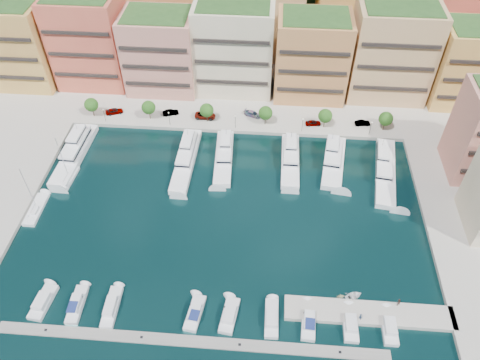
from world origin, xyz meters
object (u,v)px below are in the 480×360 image
at_px(cruiser_1, 77,305).
at_px(cruiser_4, 195,313).
at_px(cruiser_0, 43,302).
at_px(tender_2, 354,296).
at_px(tree_5, 386,119).
at_px(person_1, 398,302).
at_px(cruiser_8, 350,324).
at_px(cruiser_7, 309,321).
at_px(sailboat_2, 69,178).
at_px(tree_4, 325,116).
at_px(lamppost_0, 104,113).
at_px(cruiser_9, 389,327).
at_px(lamppost_4, 371,126).
at_px(car_5, 363,123).
at_px(cruiser_6, 272,319).
at_px(car_4, 313,123).
at_px(tree_0, 91,105).
at_px(yacht_2, 187,157).
at_px(yacht_5, 334,159).
at_px(yacht_0, 75,151).
at_px(yacht_6, 385,168).
at_px(lamppost_3, 303,123).
at_px(tree_3, 266,113).
at_px(car_1, 171,113).
at_px(lamppost_1, 169,116).
at_px(car_3, 253,114).
at_px(yacht_3, 224,155).
at_px(tree_2, 207,110).
at_px(car_2, 205,115).
at_px(tree_1, 149,108).
at_px(lamppost_2, 235,120).
at_px(cruiser_5, 229,316).
at_px(sailboat_1, 36,210).
at_px(tender_1, 341,296).
at_px(cruiser_2, 112,307).

relative_size(cruiser_1, cruiser_4, 1.06).
bearing_deg(cruiser_0, tender_2, 5.92).
xyz_separation_m(tree_5, person_1, (-4.54, -53.50, -2.81)).
bearing_deg(cruiser_8, cruiser_7, -179.82).
relative_size(cruiser_0, sailboat_2, 0.60).
bearing_deg(tree_4, lamppost_0, -177.80).
bearing_deg(tree_5, cruiser_9, -96.52).
relative_size(lamppost_4, sailboat_2, 0.32).
bearing_deg(car_5, cruiser_6, 150.29).
relative_size(tree_4, cruiser_1, 0.69).
xyz_separation_m(lamppost_0, cruiser_8, (62.23, -55.78, -3.28)).
bearing_deg(tree_4, car_4, 167.13).
bearing_deg(tree_0, yacht_2, -27.84).
relative_size(yacht_5, sailboat_2, 1.47).
distance_m(tree_4, yacht_0, 66.18).
bearing_deg(yacht_6, tree_5, 84.24).
xyz_separation_m(lamppost_3, yacht_6, (20.44, -13.17, -2.62)).
relative_size(tree_3, lamppost_3, 1.35).
bearing_deg(car_1, cruiser_1, 154.93).
xyz_separation_m(lamppost_1, cruiser_4, (15.05, -55.80, -3.26)).
bearing_deg(tree_5, cruiser_1, -138.57).
bearing_deg(person_1, car_5, -111.54).
relative_size(lamppost_0, cruiser_1, 0.51).
height_order(cruiser_6, car_5, car_5).
bearing_deg(car_3, cruiser_1, 174.85).
distance_m(yacht_3, cruiser_6, 46.51).
bearing_deg(tree_2, car_2, 115.58).
bearing_deg(cruiser_7, lamppost_3, 90.55).
distance_m(tree_1, yacht_5, 51.74).
xyz_separation_m(tree_5, car_5, (-5.39, 1.66, -3.05)).
distance_m(lamppost_2, cruiser_0, 64.66).
xyz_separation_m(yacht_6, tender_2, (-10.96, -36.40, -0.85)).
distance_m(lamppost_3, cruiser_4, 59.69).
distance_m(tree_2, lamppost_4, 44.07).
distance_m(cruiser_5, car_3, 61.52).
bearing_deg(sailboat_1, tender_1, -14.27).
bearing_deg(person_1, yacht_0, -49.23).
distance_m(yacht_2, cruiser_7, 52.38).
bearing_deg(person_1, cruiser_5, -14.23).
bearing_deg(car_3, car_2, 119.24).
bearing_deg(cruiser_1, cruiser_2, 0.10).
bearing_deg(cruiser_1, cruiser_0, 179.79).
bearing_deg(lamppost_0, cruiser_9, -38.81).
relative_size(lamppost_2, person_1, 2.26).
bearing_deg(yacht_5, yacht_3, -179.11).
distance_m(tree_3, cruiser_7, 59.20).
height_order(car_1, car_3, car_1).
bearing_deg(yacht_5, tree_3, 143.70).
relative_size(lamppost_1, cruiser_6, 0.53).
relative_size(cruiser_4, sailboat_2, 0.59).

